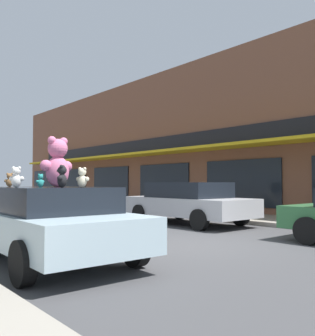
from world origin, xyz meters
The scene contains 11 objects.
ground_plane centered at (0.00, 0.00, 0.00)m, with size 260.00×260.00×0.00m, color #424244.
sidewalk_far centered at (5.80, 0.00, 0.07)m, with size 2.70×90.00×0.14m.
storefront_row centered at (14.73, 8.91, 3.72)m, with size 16.62×35.70×7.44m.
plush_art_car centered at (-3.10, 0.34, 0.73)m, with size 2.18×4.26×1.34m.
teddy_bear_giant centered at (-2.99, 0.32, 1.79)m, with size 0.70×0.46×0.92m.
teddy_bear_black centered at (-3.30, -0.50, 1.52)m, with size 0.24×0.26×0.37m.
teddy_bear_brown centered at (-3.54, 1.23, 1.47)m, with size 0.20×0.15×0.27m.
teddy_bear_white centered at (-3.80, 0.14, 1.51)m, with size 0.24×0.23×0.35m.
teddy_bear_cream centered at (-3.04, -0.69, 1.50)m, with size 0.19×0.25×0.33m.
teddy_bear_teal centered at (-3.36, 0.20, 1.46)m, with size 0.18×0.12×0.24m.
parked_car_far_center centered at (3.08, 3.00, 0.76)m, with size 2.17×4.65×1.43m.
Camera 1 is at (-6.03, -6.08, 1.43)m, focal length 40.00 mm.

